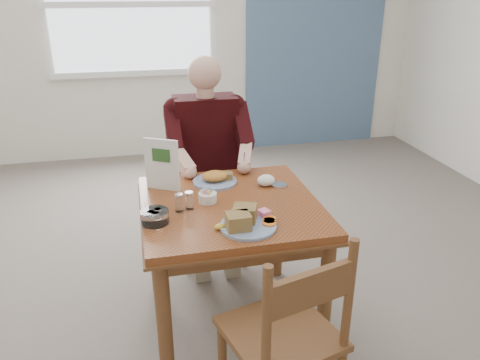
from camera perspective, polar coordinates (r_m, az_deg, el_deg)
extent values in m
plane|color=#665C52|center=(2.81, -1.08, -16.66)|extent=(6.00, 6.00, 0.00)
plane|color=white|center=(5.16, -8.41, 18.26)|extent=(5.50, 0.00, 5.50)
cube|color=#496688|center=(5.51, 9.33, 18.48)|extent=(1.60, 0.02, 2.80)
ellipsoid|color=gold|center=(2.15, -2.46, -5.71)|extent=(0.05, 0.04, 0.03)
ellipsoid|color=white|center=(2.60, 3.19, -0.03)|extent=(0.11, 0.10, 0.06)
cylinder|color=silver|center=(2.61, 4.81, -0.62)|extent=(0.10, 0.10, 0.01)
cube|color=white|center=(5.10, -13.28, 20.13)|extent=(1.60, 0.02, 1.30)
cube|color=white|center=(5.16, -12.59, 12.59)|extent=(1.72, 0.04, 0.06)
cube|color=white|center=(5.09, -13.28, 20.13)|extent=(1.72, 0.04, 0.06)
cube|color=brown|center=(2.42, -1.21, -3.17)|extent=(0.90, 0.90, 0.04)
cube|color=brown|center=(2.43, -1.20, -3.76)|extent=(0.92, 0.92, 0.01)
cylinder|color=brown|center=(2.25, -9.20, -17.04)|extent=(0.07, 0.07, 0.71)
cylinder|color=brown|center=(2.40, 10.31, -14.32)|extent=(0.07, 0.07, 0.71)
cylinder|color=brown|center=(2.90, -10.37, -7.25)|extent=(0.07, 0.07, 0.71)
cylinder|color=brown|center=(3.01, 4.65, -5.69)|extent=(0.07, 0.07, 0.71)
cube|color=brown|center=(2.12, 0.98, -9.39)|extent=(0.80, 0.03, 0.08)
cube|color=brown|center=(2.79, -2.82, -1.04)|extent=(0.80, 0.03, 0.08)
cube|color=brown|center=(2.41, -10.35, -5.52)|extent=(0.03, 0.80, 0.08)
cube|color=brown|center=(2.55, 7.45, -3.71)|extent=(0.03, 0.80, 0.08)
cylinder|color=brown|center=(3.13, -6.53, -7.33)|extent=(0.04, 0.04, 0.45)
cylinder|color=brown|center=(3.18, -0.04, -6.66)|extent=(0.04, 0.04, 0.45)
cylinder|color=brown|center=(3.44, -7.24, -4.39)|extent=(0.04, 0.04, 0.45)
cylinder|color=brown|center=(3.49, -1.35, -3.82)|extent=(0.04, 0.04, 0.45)
cube|color=brown|center=(3.20, -3.90, -1.70)|extent=(0.42, 0.42, 0.03)
cylinder|color=brown|center=(3.26, -7.65, 3.07)|extent=(0.04, 0.04, 0.50)
cylinder|color=brown|center=(3.30, -1.42, 3.57)|extent=(0.04, 0.04, 0.50)
cube|color=brown|center=(3.24, -4.57, 4.99)|extent=(0.38, 0.03, 0.14)
cylinder|color=brown|center=(2.37, 6.12, -18.62)|extent=(0.05, 0.05, 0.45)
cube|color=brown|center=(2.02, 4.93, -18.13)|extent=(0.52, 0.52, 0.03)
cylinder|color=brown|center=(1.68, 3.25, -17.57)|extent=(0.04, 0.04, 0.50)
cylinder|color=brown|center=(1.86, 13.10, -13.77)|extent=(0.04, 0.04, 0.50)
cube|color=brown|center=(1.70, 8.66, -12.99)|extent=(0.37, 0.13, 0.14)
cube|color=gray|center=(3.05, -5.43, -1.50)|extent=(0.13, 0.38, 0.12)
cube|color=gray|center=(3.07, -1.74, -1.16)|extent=(0.13, 0.38, 0.12)
cube|color=gray|center=(3.03, -4.75, -8.06)|extent=(0.10, 0.10, 0.48)
cube|color=gray|center=(3.05, -1.01, -7.65)|extent=(0.10, 0.10, 0.48)
cube|color=black|center=(3.09, -4.17, 4.87)|extent=(0.40, 0.22, 0.58)
sphere|color=black|center=(3.01, -7.91, 8.58)|extent=(0.15, 0.15, 0.15)
sphere|color=black|center=(3.06, -0.74, 9.05)|extent=(0.15, 0.15, 0.15)
cylinder|color=tan|center=(2.99, -4.28, 10.42)|extent=(0.11, 0.11, 0.08)
sphere|color=tan|center=(2.97, -4.36, 12.87)|extent=(0.21, 0.21, 0.21)
cube|color=black|center=(2.92, -8.17, 6.10)|extent=(0.09, 0.29, 0.27)
cube|color=black|center=(2.99, 0.31, 6.70)|extent=(0.09, 0.29, 0.27)
sphere|color=black|center=(2.84, -7.85, 3.53)|extent=(0.09, 0.09, 0.09)
sphere|color=black|center=(2.91, 0.82, 4.20)|extent=(0.09, 0.09, 0.09)
cube|color=tan|center=(2.77, -7.01, 2.30)|extent=(0.14, 0.23, 0.14)
cube|color=tan|center=(2.83, 0.65, 2.91)|extent=(0.14, 0.23, 0.14)
sphere|color=tan|center=(2.70, -6.14, 1.01)|extent=(0.08, 0.08, 0.08)
sphere|color=tan|center=(2.76, 0.48, 1.56)|extent=(0.08, 0.08, 0.08)
cylinder|color=silver|center=(2.74, 0.48, 2.54)|extent=(0.01, 0.05, 0.12)
cylinder|color=white|center=(2.16, 0.99, -5.66)|extent=(0.29, 0.29, 0.01)
cube|color=tan|center=(2.11, -0.22, -5.06)|extent=(0.11, 0.09, 0.07)
cube|color=tan|center=(2.18, 0.59, -4.06)|extent=(0.13, 0.12, 0.07)
cylinder|color=orange|center=(2.17, 3.56, -5.26)|extent=(0.08, 0.08, 0.01)
cylinder|color=orange|center=(2.19, 3.60, -5.00)|extent=(0.06, 0.06, 0.01)
cylinder|color=orange|center=(2.21, 3.63, -4.73)|extent=(0.08, 0.08, 0.01)
cube|color=pink|center=(2.24, 2.96, -4.01)|extent=(0.07, 0.07, 0.03)
cylinder|color=white|center=(2.65, -3.09, -0.17)|extent=(0.29, 0.29, 0.01)
ellipsoid|color=gold|center=(2.63, -3.11, 0.50)|extent=(0.16, 0.14, 0.05)
cube|color=tan|center=(2.65, -1.92, 0.52)|extent=(0.10, 0.07, 0.04)
cylinder|color=white|center=(2.41, -3.96, -2.15)|extent=(0.13, 0.13, 0.05)
cube|color=pink|center=(2.39, -4.17, -1.46)|extent=(0.04, 0.03, 0.02)
cube|color=#6699D8|center=(2.41, -3.81, -1.24)|extent=(0.04, 0.02, 0.02)
cube|color=#EAD159|center=(2.38, -3.78, -1.52)|extent=(0.03, 0.04, 0.02)
cube|color=white|center=(2.40, -4.47, -1.37)|extent=(0.04, 0.02, 0.02)
cylinder|color=white|center=(2.32, -7.42, -2.95)|extent=(0.05, 0.05, 0.08)
cylinder|color=silver|center=(2.30, -7.48, -1.92)|extent=(0.05, 0.05, 0.02)
cylinder|color=white|center=(2.34, -6.20, -2.67)|extent=(0.05, 0.05, 0.08)
cylinder|color=silver|center=(2.32, -6.25, -1.64)|extent=(0.05, 0.05, 0.02)
cylinder|color=white|center=(2.23, -10.37, -4.43)|extent=(0.16, 0.16, 0.06)
cylinder|color=white|center=(2.22, -10.82, -4.06)|extent=(0.04, 0.04, 0.02)
cylinder|color=white|center=(2.24, -10.00, -3.74)|extent=(0.04, 0.04, 0.02)
cylinder|color=white|center=(2.21, -10.26, -4.20)|extent=(0.04, 0.04, 0.02)
cube|color=white|center=(2.54, -9.50, 1.86)|extent=(0.18, 0.11, 0.29)
cube|color=#2D5926|center=(2.51, -9.61, 2.98)|extent=(0.09, 0.05, 0.07)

